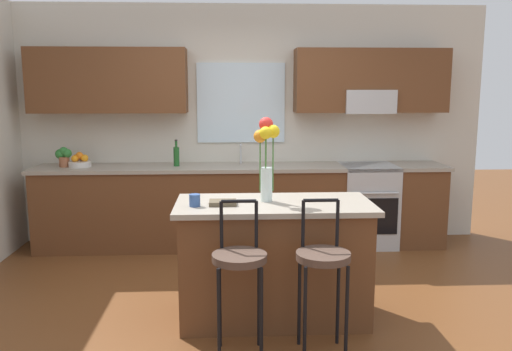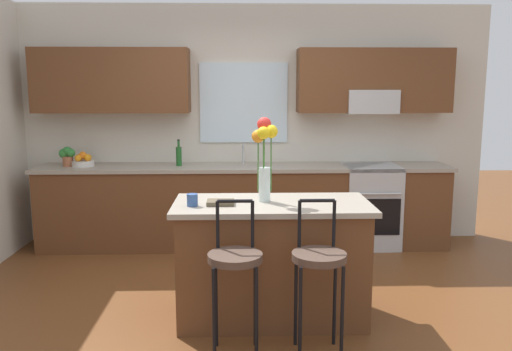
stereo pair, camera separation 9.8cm
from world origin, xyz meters
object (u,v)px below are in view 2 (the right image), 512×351
object	(u,v)px
fruit_bowl_oranges	(83,161)
bottle_olive_oil	(179,155)
kitchen_island	(272,260)
oven_range	(370,206)
mug_ceramic	(192,200)
flower_vase	(264,150)
bar_stool_near	(235,264)
cookbook	(220,203)
bar_stool_middle	(319,263)
potted_plant_small	(67,155)

from	to	relation	value
fruit_bowl_oranges	bottle_olive_oil	size ratio (longest dim) A/B	0.82
kitchen_island	bottle_olive_oil	distance (m)	2.19
oven_range	mug_ceramic	xyz separation A→B (m)	(-1.81, -1.98, 0.51)
flower_vase	mug_ceramic	size ratio (longest dim) A/B	7.07
mug_ceramic	flower_vase	bearing A→B (deg)	16.29
bar_stool_near	flower_vase	bearing A→B (deg)	70.75
oven_range	cookbook	bearing A→B (deg)	-129.63
flower_vase	bar_stool_middle	bearing A→B (deg)	-62.04
cookbook	kitchen_island	bearing A→B (deg)	9.40
flower_vase	cookbook	distance (m)	0.51
mug_ceramic	bar_stool_middle	bearing A→B (deg)	-28.48
potted_plant_small	kitchen_island	bearing A→B (deg)	-41.65
oven_range	kitchen_island	bearing A→B (deg)	-123.04
bar_stool_near	potted_plant_small	xyz separation A→B (m)	(-1.86, 2.48, 0.41)
flower_vase	bottle_olive_oil	distance (m)	2.06
bar_stool_middle	bottle_olive_oil	world-z (taller)	bottle_olive_oil
bar_stool_middle	cookbook	bearing A→B (deg)	142.37
oven_range	bar_stool_middle	size ratio (longest dim) A/B	0.88
oven_range	kitchen_island	world-z (taller)	same
flower_vase	bottle_olive_oil	size ratio (longest dim) A/B	2.18
bottle_olive_oil	potted_plant_small	size ratio (longest dim) A/B	1.34
kitchen_island	potted_plant_small	size ratio (longest dim) A/B	6.80
fruit_bowl_oranges	potted_plant_small	xyz separation A→B (m)	(-0.17, -0.00, 0.07)
oven_range	bottle_olive_oil	world-z (taller)	bottle_olive_oil
bar_stool_near	potted_plant_small	world-z (taller)	potted_plant_small
bar_stool_middle	bar_stool_near	bearing A→B (deg)	180.00
kitchen_island	potted_plant_small	distance (m)	2.92
fruit_bowl_oranges	bar_stool_near	bearing A→B (deg)	-55.64
kitchen_island	fruit_bowl_oranges	size ratio (longest dim) A/B	6.19
bar_stool_near	fruit_bowl_oranges	distance (m)	3.02
bar_stool_near	bottle_olive_oil	xyz separation A→B (m)	(-0.64, 2.48, 0.40)
bar_stool_middle	flower_vase	distance (m)	0.98
kitchen_island	cookbook	bearing A→B (deg)	-170.60
kitchen_island	bar_stool_near	distance (m)	0.66
bar_stool_middle	kitchen_island	bearing A→B (deg)	115.60
bar_stool_middle	potted_plant_small	xyz separation A→B (m)	(-2.41, 2.48, 0.41)
flower_vase	bottle_olive_oil	xyz separation A→B (m)	(-0.86, 1.85, -0.28)
oven_range	potted_plant_small	size ratio (longest dim) A/B	4.21
bar_stool_near	cookbook	distance (m)	0.60
mug_ceramic	bottle_olive_oil	distance (m)	2.03
bar_stool_near	bar_stool_middle	distance (m)	0.55
mug_ceramic	cookbook	bearing A→B (deg)	11.38
potted_plant_small	bottle_olive_oil	bearing A→B (deg)	-0.05
mug_ceramic	kitchen_island	bearing A→B (deg)	10.08
bottle_olive_oil	oven_range	bearing A→B (deg)	-0.66
mug_ceramic	cookbook	xyz separation A→B (m)	(0.20, 0.04, -0.03)
oven_range	flower_vase	distance (m)	2.39
oven_range	bar_stool_near	bearing A→B (deg)	-121.39
kitchen_island	flower_vase	distance (m)	0.85
oven_range	mug_ceramic	distance (m)	2.73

